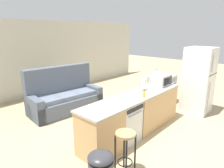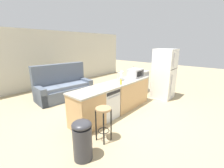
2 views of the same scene
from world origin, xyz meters
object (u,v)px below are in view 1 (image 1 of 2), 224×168
Objects in this scene: refrigerator at (198,80)px; soap_bottle at (144,94)px; stove_range at (162,89)px; kettle at (156,73)px; couch at (64,97)px; paper_towel_roll at (143,85)px; microwave at (161,80)px; bar_stool at (125,145)px; dishwasher at (123,121)px.

refrigerator is 10.38× the size of soap_bottle.
stove_range is 5.11× the size of soap_bottle.
kettle is 2.90m from couch.
couch is at bearing 107.90° from paper_towel_roll.
microwave is at bearing -7.57° from paper_towel_roll.
paper_towel_roll is 1.87m from bar_stool.
kettle reaches higher than soap_bottle.
paper_towel_roll reaches higher than dishwasher.
stove_range is 1.92m from paper_towel_roll.
bar_stool is at bearing -106.87° from couch.
couch is (-2.49, 1.76, -0.06)m from stove_range.
soap_bottle is at bearing 171.10° from refrigerator.
bar_stool is at bearing -177.67° from refrigerator.
soap_bottle is 0.24× the size of bar_stool.
soap_bottle is (-2.19, -0.76, 0.52)m from stove_range.
dishwasher is 2.66m from stove_range.
soap_bottle is 0.86× the size of kettle.
dishwasher is at bearing 168.07° from refrigerator.
microwave is at bearing -0.05° from dishwasher.
stove_range is at bearing 26.36° from microwave.
soap_bottle is (-0.42, -0.29, -0.07)m from paper_towel_roll.
microwave is at bearing -153.64° from stove_range.
microwave is 1.77× the size of paper_towel_roll.
soap_bottle is at bearing -26.76° from dishwasher.
kettle is at bearing 35.78° from microwave.
kettle is at bearing 23.62° from soap_bottle.
couch is at bearing 144.89° from kettle.
couch is (-0.30, 2.52, -0.58)m from soap_bottle.
dishwasher is at bearing 153.24° from soap_bottle.
couch is (-1.38, 2.31, -0.65)m from microwave.
kettle is (-0.17, 1.23, 0.07)m from refrigerator.
refrigerator is (2.60, -0.55, 0.49)m from dishwasher.
kettle is (0.94, 0.68, -0.05)m from microwave.
refrigerator is 8.91× the size of kettle.
kettle is (1.60, 0.59, -0.05)m from paper_towel_roll.
paper_towel_roll is 0.52m from soap_bottle.
paper_towel_roll is (-1.77, 0.64, 0.12)m from refrigerator.
microwave is at bearing -144.22° from kettle.
soap_bottle reaches higher than bar_stool.
bar_stool is (-3.23, -1.37, -0.45)m from kettle.
refrigerator is 3.83m from couch.
bar_stool is (-0.80, -0.69, 0.11)m from dishwasher.
kettle is 0.28× the size of bar_stool.
soap_bottle reaches higher than dishwasher.
stove_range is 1.80× the size of microwave.
bar_stool is at bearing -158.27° from soap_bottle.
refrigerator is 2.47× the size of bar_stool.
refrigerator reaches higher than kettle.
kettle is (2.43, 0.68, 0.56)m from dishwasher.
bar_stool is (-3.40, -0.14, -0.38)m from refrigerator.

